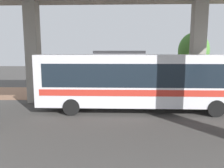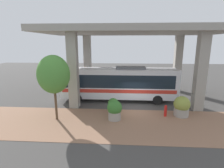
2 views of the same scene
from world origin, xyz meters
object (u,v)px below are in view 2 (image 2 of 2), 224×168
Objects in this scene: bus at (119,82)px; planter_back at (113,105)px; planter_middle at (182,106)px; street_tree_near at (54,75)px; fire_hydrant at (166,111)px; planter_front at (115,110)px.

bus reaches higher than planter_back.
street_tree_near reaches higher than planter_middle.
fire_hydrant is 0.58× the size of planter_middle.
bus is 6.97× the size of planter_middle.
street_tree_near is (-1.93, 4.63, 3.18)m from planter_back.
planter_middle is at bearing -78.99° from planter_front.
bus reaches higher than planter_middle.
planter_front is 0.94× the size of planter_middle.
fire_hydrant is at bearing -99.25° from planter_back.
bus is 6.09m from fire_hydrant.
fire_hydrant is at bearing -134.77° from bus.
planter_middle is at bearing -95.32° from planter_back.
planter_back is at bearing -67.42° from street_tree_near.
planter_middle is at bearing -82.28° from fire_hydrant.
bus is 2.33× the size of street_tree_near.
street_tree_near is at bearing 97.26° from fire_hydrant.
fire_hydrant is 4.50m from planter_front.
planter_back is at bearing 7.14° from planter_front.
planter_middle is at bearing -82.68° from street_tree_near.
planter_front is at bearing 102.05° from fire_hydrant.
fire_hydrant is 4.67m from planter_back.
planter_back is (1.69, 0.21, -0.21)m from planter_front.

